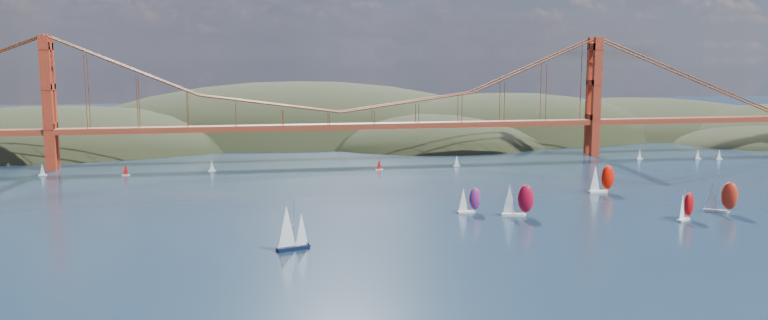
{
  "coord_description": "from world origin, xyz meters",
  "views": [
    {
      "loc": [
        -42.42,
        -146.89,
        47.79
      ],
      "look_at": [
        2.69,
        90.0,
        13.22
      ],
      "focal_mm": 35.0,
      "sensor_mm": 36.0,
      "label": 1
    }
  ],
  "objects_px": {
    "racer_0": "(517,199)",
    "racer_1": "(685,206)",
    "sloop_navy": "(291,228)",
    "racer_3": "(601,178)",
    "racer_rwb": "(469,200)",
    "racer_2": "(720,196)"
  },
  "relations": [
    {
      "from": "racer_2",
      "to": "racer_3",
      "type": "xyz_separation_m",
      "value": [
        -20.13,
        36.68,
        0.01
      ]
    },
    {
      "from": "sloop_navy",
      "to": "racer_3",
      "type": "distance_m",
      "value": 123.58
    },
    {
      "from": "sloop_navy",
      "to": "racer_3",
      "type": "xyz_separation_m",
      "value": [
        109.97,
        56.38,
        -0.39
      ]
    },
    {
      "from": "sloop_navy",
      "to": "racer_2",
      "type": "height_order",
      "value": "sloop_navy"
    },
    {
      "from": "racer_3",
      "to": "racer_rwb",
      "type": "bearing_deg",
      "value": -161.62
    },
    {
      "from": "sloop_navy",
      "to": "racer_rwb",
      "type": "xyz_separation_m",
      "value": [
        55.38,
        33.23,
        -1.41
      ]
    },
    {
      "from": "sloop_navy",
      "to": "racer_2",
      "type": "distance_m",
      "value": 131.58
    },
    {
      "from": "racer_3",
      "to": "racer_rwb",
      "type": "height_order",
      "value": "racer_3"
    },
    {
      "from": "racer_1",
      "to": "racer_3",
      "type": "xyz_separation_m",
      "value": [
        -3.54,
        44.62,
        0.87
      ]
    },
    {
      "from": "racer_0",
      "to": "racer_3",
      "type": "xyz_separation_m",
      "value": [
        41.92,
        30.08,
        0.05
      ]
    },
    {
      "from": "racer_0",
      "to": "racer_2",
      "type": "xyz_separation_m",
      "value": [
        62.05,
        -6.6,
        0.04
      ]
    },
    {
      "from": "sloop_navy",
      "to": "racer_0",
      "type": "bearing_deg",
      "value": 4.44
    },
    {
      "from": "racer_0",
      "to": "racer_rwb",
      "type": "distance_m",
      "value": 14.47
    },
    {
      "from": "sloop_navy",
      "to": "racer_1",
      "type": "relative_size",
      "value": 1.39
    },
    {
      "from": "racer_2",
      "to": "racer_3",
      "type": "relative_size",
      "value": 1.0
    },
    {
      "from": "racer_0",
      "to": "racer_1",
      "type": "bearing_deg",
      "value": -6.14
    },
    {
      "from": "sloop_navy",
      "to": "racer_3",
      "type": "relative_size",
      "value": 1.15
    },
    {
      "from": "racer_0",
      "to": "racer_2",
      "type": "distance_m",
      "value": 62.4
    },
    {
      "from": "sloop_navy",
      "to": "racer_1",
      "type": "bearing_deg",
      "value": -10.77
    },
    {
      "from": "sloop_navy",
      "to": "racer_2",
      "type": "bearing_deg",
      "value": -8.07
    },
    {
      "from": "racer_3",
      "to": "racer_rwb",
      "type": "relative_size",
      "value": 1.25
    },
    {
      "from": "racer_1",
      "to": "racer_2",
      "type": "height_order",
      "value": "racer_2"
    }
  ]
}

